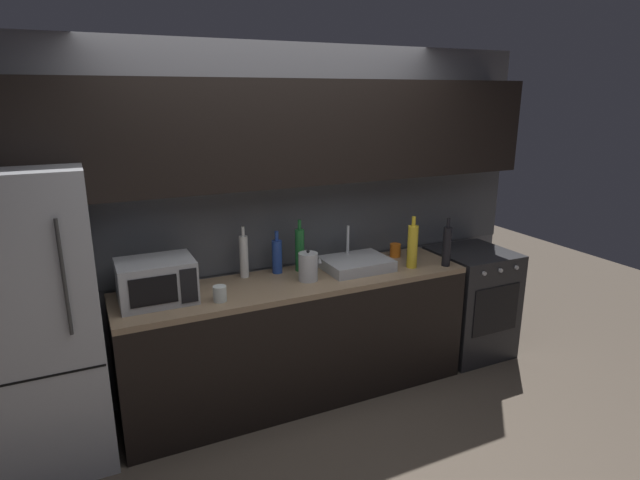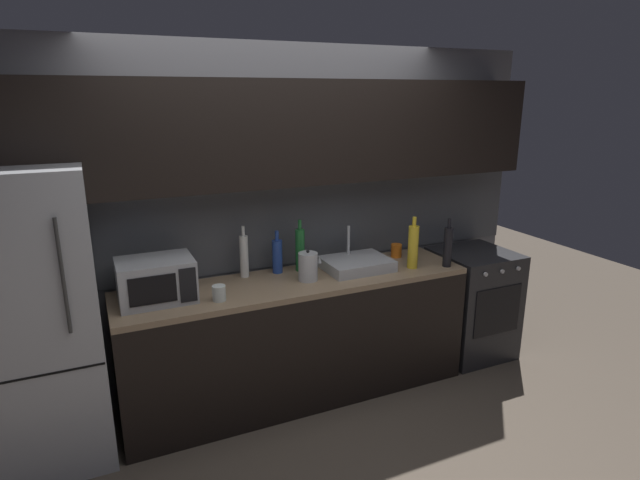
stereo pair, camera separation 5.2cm
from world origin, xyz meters
name	(u,v)px [view 2 (the right image)]	position (x,y,z in m)	size (l,w,h in m)	color
ground_plane	(356,469)	(0.00, 0.00, 0.00)	(10.00, 10.00, 0.00)	#4C4238
back_wall	(281,181)	(0.00, 1.20, 1.55)	(4.23, 0.44, 2.50)	slate
counter_run	(298,338)	(0.00, 0.90, 0.45)	(2.49, 0.60, 0.90)	black
refrigerator	(36,321)	(-1.62, 0.90, 0.89)	(0.68, 0.69, 1.79)	#ADAFB5
oven_range	(471,303)	(1.58, 0.90, 0.45)	(0.60, 0.62, 0.90)	#232326
microwave	(156,280)	(-0.94, 0.92, 1.04)	(0.46, 0.35, 0.27)	#A8AAAF
sink_basin	(356,264)	(0.48, 0.93, 0.94)	(0.48, 0.38, 0.30)	#ADAFB5
kettle	(308,266)	(0.07, 0.86, 1.00)	(0.17, 0.13, 0.22)	#B7BABF
wine_bottle_green	(300,249)	(0.09, 1.07, 1.06)	(0.07, 0.07, 0.38)	#1E6B2D
wine_bottle_blue	(277,256)	(-0.07, 1.10, 1.03)	(0.07, 0.07, 0.31)	#234299
wine_bottle_white	(244,256)	(-0.32, 1.12, 1.06)	(0.06, 0.06, 0.37)	silver
wine_bottle_dark	(448,247)	(1.13, 0.70, 1.06)	(0.06, 0.06, 0.37)	black
wine_bottle_yellow	(413,246)	(0.88, 0.79, 1.07)	(0.08, 0.08, 0.39)	gold
mug_teal	(413,254)	(0.97, 0.92, 0.95)	(0.07, 0.07, 0.11)	#19666B
mug_orange	(396,250)	(0.92, 1.06, 0.95)	(0.08, 0.08, 0.10)	orange
mug_clear	(219,293)	(-0.59, 0.75, 0.95)	(0.08, 0.08, 0.10)	silver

